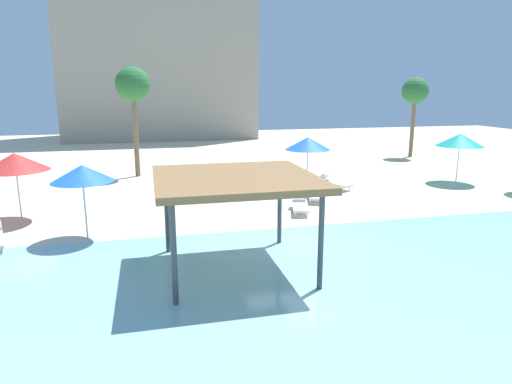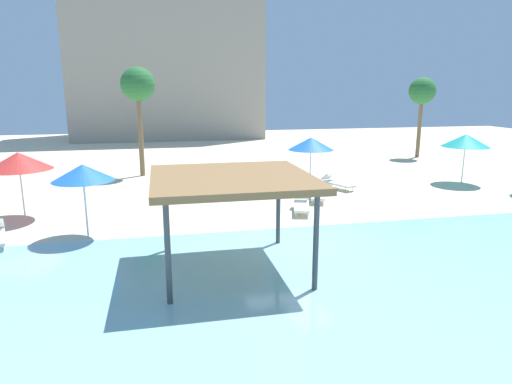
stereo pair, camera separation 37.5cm
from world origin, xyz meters
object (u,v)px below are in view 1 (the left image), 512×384
at_px(lounge_chair_3, 333,182).
at_px(palm_tree_0, 415,93).
at_px(beach_umbrella_teal_5, 460,140).
at_px(lounge_chair_1, 315,193).
at_px(palm_tree_1, 133,87).
at_px(beach_umbrella_red_0, 15,162).
at_px(beach_umbrella_blue_3, 82,173).
at_px(lounge_chair_2, 300,203).
at_px(shade_pavilion, 235,182).
at_px(beach_umbrella_blue_4, 308,143).

height_order(lounge_chair_3, palm_tree_0, palm_tree_0).
height_order(beach_umbrella_teal_5, lounge_chair_1, beach_umbrella_teal_5).
height_order(lounge_chair_3, palm_tree_1, palm_tree_1).
bearing_deg(lounge_chair_1, palm_tree_0, 151.39).
height_order(beach_umbrella_red_0, palm_tree_0, palm_tree_0).
height_order(beach_umbrella_blue_3, lounge_chair_3, beach_umbrella_blue_3).
bearing_deg(palm_tree_1, beach_umbrella_teal_5, -19.37).
bearing_deg(lounge_chair_2, lounge_chair_1, 159.27).
relative_size(beach_umbrella_red_0, lounge_chair_1, 1.31).
distance_m(shade_pavilion, beach_umbrella_blue_3, 5.76).
relative_size(shade_pavilion, beach_umbrella_blue_3, 1.69).
xyz_separation_m(beach_umbrella_red_0, beach_umbrella_teal_5, (20.93, 2.31, 0.02)).
xyz_separation_m(beach_umbrella_blue_3, lounge_chair_2, (8.11, 1.64, -1.91)).
bearing_deg(beach_umbrella_red_0, beach_umbrella_blue_4, 12.09).
bearing_deg(lounge_chair_1, lounge_chair_2, -18.99).
height_order(shade_pavilion, lounge_chair_1, shade_pavilion).
height_order(beach_umbrella_blue_4, lounge_chair_1, beach_umbrella_blue_4).
relative_size(lounge_chair_2, palm_tree_0, 0.35).
relative_size(beach_umbrella_blue_4, lounge_chair_2, 1.31).
distance_m(lounge_chair_2, palm_tree_0, 18.63).
bearing_deg(shade_pavilion, beach_umbrella_teal_5, 32.91).
distance_m(beach_umbrella_red_0, lounge_chair_3, 14.27).
xyz_separation_m(beach_umbrella_red_0, palm_tree_0, (23.85, 11.35, 2.40)).
height_order(beach_umbrella_blue_3, beach_umbrella_blue_4, beach_umbrella_blue_4).
relative_size(beach_umbrella_teal_5, palm_tree_1, 0.43).
height_order(beach_umbrella_blue_4, palm_tree_0, palm_tree_0).
bearing_deg(palm_tree_0, beach_umbrella_red_0, -154.55).
bearing_deg(lounge_chair_1, beach_umbrella_blue_4, -171.75).
bearing_deg(beach_umbrella_teal_5, palm_tree_0, 72.12).
relative_size(beach_umbrella_blue_4, beach_umbrella_teal_5, 0.99).
distance_m(lounge_chair_1, lounge_chair_3, 2.74).
bearing_deg(beach_umbrella_red_0, beach_umbrella_blue_3, -46.73).
bearing_deg(lounge_chair_2, lounge_chair_3, 157.74).
distance_m(palm_tree_0, palm_tree_1, 19.89).
height_order(beach_umbrella_blue_3, palm_tree_1, palm_tree_1).
distance_m(shade_pavilion, lounge_chair_2, 6.91).
height_order(lounge_chair_1, lounge_chair_3, same).
bearing_deg(beach_umbrella_blue_4, lounge_chair_2, -113.41).
distance_m(shade_pavilion, lounge_chair_3, 11.65).
bearing_deg(palm_tree_0, beach_umbrella_blue_4, -142.54).
relative_size(beach_umbrella_blue_3, palm_tree_0, 0.44).
xyz_separation_m(beach_umbrella_red_0, lounge_chair_2, (10.83, -1.26, -1.94)).
xyz_separation_m(beach_umbrella_blue_4, lounge_chair_3, (1.36, -0.14, -1.97)).
xyz_separation_m(beach_umbrella_teal_5, lounge_chair_3, (-7.02, 0.24, -1.96)).
xyz_separation_m(beach_umbrella_red_0, beach_umbrella_blue_4, (12.54, 2.69, 0.03)).
bearing_deg(beach_umbrella_teal_5, beach_umbrella_red_0, -173.71).
bearing_deg(palm_tree_0, lounge_chair_2, -135.90).
height_order(shade_pavilion, beach_umbrella_blue_4, shade_pavilion).
xyz_separation_m(beach_umbrella_blue_4, beach_umbrella_teal_5, (8.39, -0.38, -0.00)).
relative_size(beach_umbrella_blue_4, palm_tree_0, 0.45).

